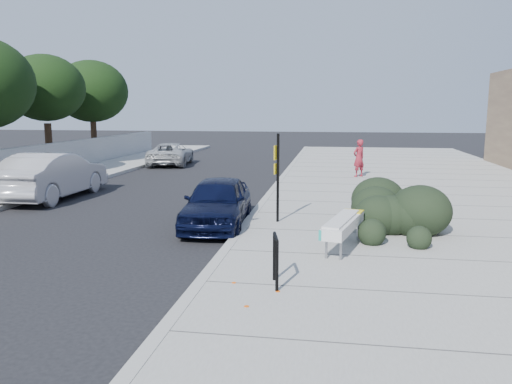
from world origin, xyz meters
TOP-DOWN VIEW (x-y plane):
  - ground at (0.00, 0.00)m, footprint 120.00×120.00m
  - sidewalk_near at (5.60, 5.00)m, footprint 11.20×50.00m
  - curb_near at (0.00, 5.00)m, footprint 0.22×50.00m
  - curb_far at (-8.00, 5.00)m, footprint 0.22×50.00m
  - tree_far_e at (-12.50, 14.00)m, footprint 4.00×4.00m
  - tree_far_f at (-12.50, 19.00)m, footprint 4.40×4.40m
  - bench at (2.50, 0.48)m, footprint 0.98×2.24m
  - bike_rack at (1.33, -2.00)m, footprint 0.16×0.59m
  - sign_post at (0.79, 2.88)m, footprint 0.13×0.26m
  - hedge at (3.95, 2.50)m, footprint 1.91×3.65m
  - sedan_navy at (-0.80, 2.69)m, footprint 1.82×4.01m
  - wagon_silver at (-7.50, 5.97)m, footprint 1.76×5.00m
  - suv_silver at (-6.86, 16.92)m, footprint 2.66×4.73m
  - pedestrian at (3.35, 12.39)m, footprint 0.72×0.69m

SIDE VIEW (x-z plane):
  - ground at x=0.00m, z-range 0.00..0.00m
  - sidewalk_near at x=5.60m, z-range 0.00..0.15m
  - curb_near at x=0.00m, z-range 0.00..0.17m
  - curb_far at x=-8.00m, z-range 0.00..0.17m
  - suv_silver at x=-6.86m, z-range 0.00..1.25m
  - sedan_navy at x=-0.80m, z-range 0.00..1.33m
  - bench at x=2.50m, z-range 0.34..1.01m
  - bike_rack at x=1.33m, z-range 0.24..1.12m
  - wagon_silver at x=-7.50m, z-range 0.00..1.64m
  - hedge at x=3.95m, z-range 0.15..1.50m
  - pedestrian at x=3.35m, z-range 0.15..1.81m
  - sign_post at x=0.79m, z-range 0.32..2.67m
  - tree_far_e at x=-12.50m, z-range 1.23..7.13m
  - tree_far_f at x=-12.50m, z-range 1.15..7.22m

